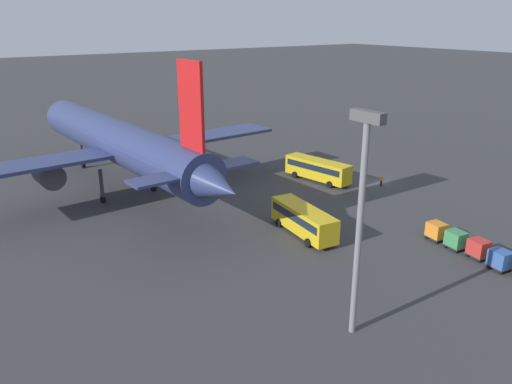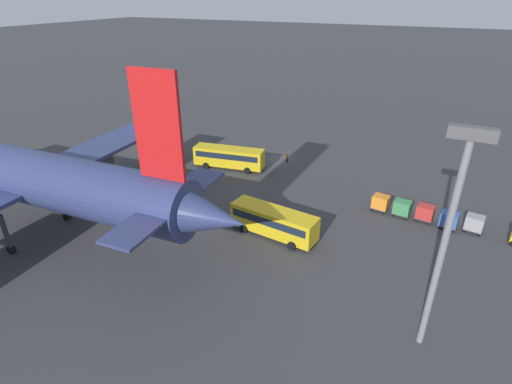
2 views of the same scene
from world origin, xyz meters
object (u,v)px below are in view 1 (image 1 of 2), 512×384
at_px(cargo_cart_blue, 500,259).
at_px(cargo_cart_orange, 436,230).
at_px(shuttle_bus_far, 304,219).
at_px(airplane, 120,143).
at_px(cargo_cart_red, 479,248).
at_px(worker_person, 381,180).
at_px(cargo_cart_green, 456,239).
at_px(shuttle_bus_near, 318,168).

xyz_separation_m(cargo_cart_blue, cargo_cart_orange, (7.94, -0.79, 0.00)).
bearing_deg(cargo_cart_blue, shuttle_bus_far, 30.40).
distance_m(airplane, cargo_cart_red, 46.77).
xyz_separation_m(worker_person, cargo_cart_green, (-19.19, 9.82, 0.32)).
distance_m(shuttle_bus_far, worker_person, 21.85).
xyz_separation_m(cargo_cart_green, cargo_cart_orange, (2.65, -0.25, 0.00)).
xyz_separation_m(cargo_cart_red, cargo_cart_green, (2.65, 0.02, 0.00)).
height_order(cargo_cart_red, cargo_cart_orange, same).
xyz_separation_m(airplane, cargo_cart_blue, (-43.05, -22.17, -6.20)).
bearing_deg(shuttle_bus_near, shuttle_bus_far, 124.37).
relative_size(airplane, cargo_cart_green, 24.91).
distance_m(shuttle_bus_near, cargo_cart_red, 29.41).
distance_m(shuttle_bus_far, cargo_cart_blue, 20.52).
bearing_deg(shuttle_bus_far, cargo_cart_green, -131.75).
relative_size(shuttle_bus_far, cargo_cart_blue, 4.68).
height_order(shuttle_bus_near, cargo_cart_red, shuttle_bus_near).
height_order(airplane, shuttle_bus_near, airplane).
bearing_deg(worker_person, cargo_cart_red, 155.82).
xyz_separation_m(shuttle_bus_near, cargo_cart_orange, (-23.87, 3.50, -0.76)).
bearing_deg(airplane, cargo_cart_blue, -155.91).
height_order(shuttle_bus_far, worker_person, shuttle_bus_far).
xyz_separation_m(cargo_cart_blue, cargo_cart_red, (2.65, -0.55, 0.00)).
distance_m(shuttle_bus_far, cargo_cart_red, 18.61).
height_order(cargo_cart_green, cargo_cart_orange, same).
relative_size(shuttle_bus_near, cargo_cart_blue, 5.07).
bearing_deg(cargo_cart_green, cargo_cart_red, -179.58).
relative_size(airplane, shuttle_bus_far, 5.32).
bearing_deg(cargo_cart_red, shuttle_bus_near, -7.30).
xyz_separation_m(airplane, shuttle_bus_near, (-11.25, -26.46, -5.44)).
bearing_deg(shuttle_bus_near, airplane, 57.43).
bearing_deg(shuttle_bus_near, worker_person, -149.90).
bearing_deg(cargo_cart_green, shuttle_bus_near, -8.07).
bearing_deg(cargo_cart_blue, cargo_cart_orange, -5.67).
distance_m(airplane, cargo_cart_orange, 42.41).
bearing_deg(cargo_cart_blue, worker_person, -22.93).
height_order(airplane, cargo_cart_green, airplane).
xyz_separation_m(shuttle_bus_near, cargo_cart_red, (-29.16, 3.74, -0.76)).
height_order(airplane, cargo_cart_red, airplane).
bearing_deg(cargo_cart_green, cargo_cart_blue, 174.23).
relative_size(shuttle_bus_far, cargo_cart_red, 4.68).
distance_m(airplane, cargo_cart_blue, 48.82).
distance_m(worker_person, cargo_cart_blue, 26.59).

